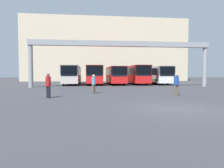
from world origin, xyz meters
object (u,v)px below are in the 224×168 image
Objects in this scene: bus_slot_0 at (72,74)px; pedestrian_mid_left at (176,84)px; bus_slot_2 at (115,74)px; bus_slot_4 at (155,74)px; bus_slot_3 at (135,74)px; pedestrian_mid_right at (48,85)px; pedestrian_far_center at (94,83)px; bus_slot_1 at (94,74)px.

pedestrian_mid_left is (9.98, -19.19, -0.81)m from bus_slot_0.
pedestrian_mid_left is at bearing -62.52° from bus_slot_0.
bus_slot_2 is 0.93× the size of bus_slot_4.
bus_slot_3 is 6.05× the size of pedestrian_mid_right.
bus_slot_2 is 16.95m from pedestrian_far_center.
pedestrian_far_center is (-4.07, -16.44, -0.81)m from bus_slot_2.
bus_slot_2 is 7.40m from bus_slot_4.
bus_slot_4 is 6.21× the size of pedestrian_mid_right.
bus_slot_4 is at bearing 3.22° from bus_slot_2.
bus_slot_3 reaches higher than bus_slot_4.
bus_slot_4 reaches higher than pedestrian_far_center.
pedestrian_mid_left is (6.29, -19.26, -0.82)m from bus_slot_1.
bus_slot_4 is (3.69, 0.14, -0.08)m from bus_slot_3.
pedestrian_mid_right is at bearing 1.83° from pedestrian_far_center.
pedestrian_mid_right is (-3.39, -3.08, 0.05)m from pedestrian_far_center.
bus_slot_1 reaches higher than pedestrian_far_center.
bus_slot_3 is 19.34m from pedestrian_mid_left.
bus_slot_1 is (3.69, 0.06, 0.01)m from bus_slot_0.
bus_slot_1 is 20.27m from pedestrian_mid_left.
bus_slot_1 reaches higher than bus_slot_4.
bus_slot_2 is (3.69, -0.24, -0.07)m from bus_slot_1.
bus_slot_3 is 6.40× the size of pedestrian_far_center.
pedestrian_far_center is at bearing -114.92° from bus_slot_3.
pedestrian_far_center is at bearing -95.34° from pedestrian_mid_right.
bus_slot_4 is at bearing 2.20° from bus_slot_3.
bus_slot_1 is 0.99× the size of bus_slot_3.
pedestrian_mid_left is 7.15m from pedestrian_far_center.
bus_slot_2 is at bearing -3.71° from bus_slot_1.
pedestrian_mid_right is at bearing -90.23° from bus_slot_0.
bus_slot_0 is at bearing -179.50° from bus_slot_3.
bus_slot_0 is 19.71m from pedestrian_mid_right.
bus_slot_2 is 0.95× the size of bus_slot_3.
bus_slot_3 is (3.69, 0.27, 0.11)m from bus_slot_2.
bus_slot_1 is 6.36× the size of pedestrian_far_center.
pedestrian_mid_left is at bearing -82.22° from bus_slot_2.
pedestrian_mid_left is at bearing -71.91° from bus_slot_1.
bus_slot_3 is at bearing 4.24° from bus_slot_2.
pedestrian_far_center is at bearing -103.92° from bus_slot_2.
pedestrian_far_center is at bearing -91.30° from bus_slot_1.
bus_slot_3 reaches higher than bus_slot_1.
bus_slot_0 is 0.99× the size of bus_slot_1.
bus_slot_4 is at bearing -84.27° from pedestrian_mid_right.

